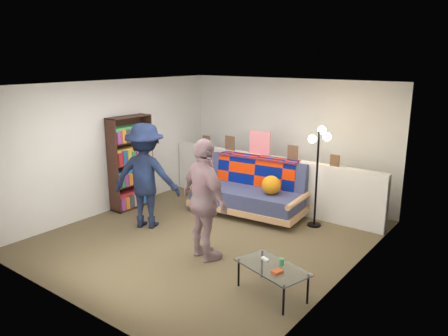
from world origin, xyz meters
name	(u,v)px	position (x,y,z in m)	size (l,w,h in m)	color
ground	(209,236)	(0.00, 0.00, 0.00)	(5.00, 5.00, 0.00)	brown
room_shell	(227,129)	(0.00, 0.47, 1.67)	(4.60, 5.05, 2.45)	silver
half_wall_ledge	(268,181)	(0.00, 1.80, 0.50)	(4.45, 0.15, 1.00)	silver
ledge_decor	(259,145)	(-0.23, 1.78, 1.18)	(2.97, 0.02, 0.45)	brown
futon_sofa	(250,192)	(-0.07, 1.28, 0.42)	(2.16, 1.18, 0.89)	tan
bookshelf	(131,165)	(-2.08, 0.24, 0.81)	(0.29, 0.87, 1.74)	black
coffee_table	(273,268)	(1.73, -0.92, 0.35)	(0.99, 0.71, 0.46)	black
floor_lamp	(319,157)	(1.15, 1.47, 1.20)	(0.39, 0.32, 1.70)	black
person_left	(146,176)	(-1.12, -0.27, 0.88)	(1.14, 0.65, 1.76)	black
person_right	(205,201)	(0.45, -0.64, 0.87)	(1.02, 0.42, 1.74)	#C37E8C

